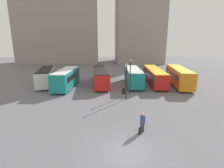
% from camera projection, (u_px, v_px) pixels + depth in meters
% --- Properties ---
extents(ground_plane, '(160.00, 160.00, 0.00)m').
position_uv_depth(ground_plane, '(126.00, 152.00, 13.06)').
color(ground_plane, slate).
extents(building_block_left, '(29.03, 10.01, 35.60)m').
position_uv_depth(building_block_left, '(57.00, 13.00, 62.78)').
color(building_block_left, gray).
rests_on(building_block_left, ground_plane).
extents(building_block_right, '(16.51, 16.75, 38.89)m').
position_uv_depth(building_block_right, '(139.00, 9.00, 63.90)').
color(building_block_right, gray).
rests_on(building_block_right, ground_plane).
extents(bus_0, '(4.09, 9.93, 2.99)m').
position_uv_depth(bus_0, '(46.00, 76.00, 32.91)').
color(bus_0, silver).
rests_on(bus_0, ground_plane).
extents(bus_1, '(3.45, 9.57, 3.19)m').
position_uv_depth(bus_1, '(66.00, 78.00, 30.81)').
color(bus_1, '#19847F').
rests_on(bus_1, ground_plane).
extents(bus_2, '(3.31, 12.08, 2.89)m').
position_uv_depth(bus_2, '(100.00, 76.00, 33.38)').
color(bus_2, red).
rests_on(bus_2, ground_plane).
extents(bus_3, '(3.08, 9.91, 3.07)m').
position_uv_depth(bus_3, '(133.00, 76.00, 32.84)').
color(bus_3, '#19847F').
rests_on(bus_3, ground_plane).
extents(bus_4, '(3.60, 12.59, 2.85)m').
position_uv_depth(bus_4, '(154.00, 75.00, 33.99)').
color(bus_4, red).
rests_on(bus_4, ground_plane).
extents(bus_5, '(4.26, 11.59, 3.22)m').
position_uv_depth(bus_5, '(179.00, 76.00, 32.58)').
color(bus_5, orange).
rests_on(bus_5, ground_plane).
extents(traveler, '(0.55, 0.55, 1.86)m').
position_uv_depth(traveler, '(143.00, 120.00, 15.82)').
color(traveler, '#382D4C').
rests_on(traveler, ground_plane).
extents(suitcase, '(0.27, 0.35, 0.74)m').
position_uv_depth(suitcase, '(140.00, 131.00, 15.61)').
color(suitcase, black).
rests_on(suitcase, ground_plane).
extents(lamp_post_0, '(0.28, 0.28, 5.10)m').
position_uv_depth(lamp_post_0, '(126.00, 78.00, 24.20)').
color(lamp_post_0, black).
rests_on(lamp_post_0, ground_plane).
extents(lamp_post_1, '(0.28, 0.28, 5.37)m').
position_uv_depth(lamp_post_1, '(130.00, 74.00, 26.58)').
color(lamp_post_1, black).
rests_on(lamp_post_1, ground_plane).
extents(trash_bin, '(0.52, 0.52, 0.85)m').
position_uv_depth(trash_bin, '(124.00, 91.00, 27.39)').
color(trash_bin, black).
rests_on(trash_bin, ground_plane).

